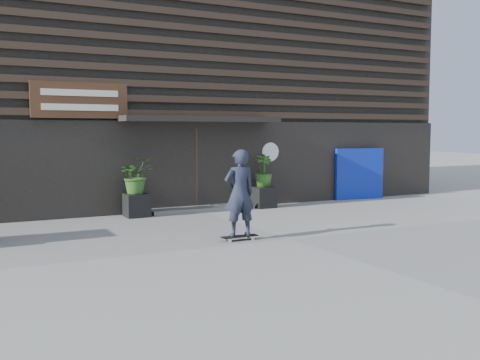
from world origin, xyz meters
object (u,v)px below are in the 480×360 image
planter_pot_right (263,197)px  blue_tarp (359,174)px  planter_pot_left (137,205)px  skateboarder (239,193)px

planter_pot_right → blue_tarp: blue_tarp is taller
planter_pot_left → skateboarder: skateboarder is taller
planter_pot_right → skateboarder: skateboarder is taller
planter_pot_left → skateboarder: size_ratio=0.32×
blue_tarp → skateboarder: (-6.66, -4.35, 0.14)m
planter_pot_right → blue_tarp: 3.83m
blue_tarp → skateboarder: 7.95m
blue_tarp → planter_pot_right: bearing=-170.0°
planter_pot_right → skateboarder: (-2.88, -4.05, 0.67)m
skateboarder → blue_tarp: bearing=33.2°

